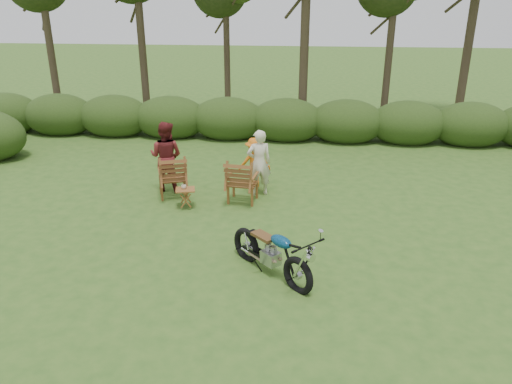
# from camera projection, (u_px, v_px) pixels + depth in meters

# --- Properties ---
(ground) EXTENTS (80.00, 80.00, 0.00)m
(ground) POSITION_uv_depth(u_px,v_px,m) (264.00, 279.00, 8.76)
(ground) COLOR #2D501A
(ground) RESTS_ON ground
(tree_line) EXTENTS (22.52, 11.62, 8.14)m
(tree_line) POSITION_uv_depth(u_px,v_px,m) (305.00, 20.00, 16.27)
(tree_line) COLOR #382D1E
(tree_line) RESTS_ON ground
(motorcycle) EXTENTS (1.91, 1.91, 1.12)m
(motorcycle) POSITION_uv_depth(u_px,v_px,m) (271.00, 273.00, 8.94)
(motorcycle) COLOR #0B5C91
(motorcycle) RESTS_ON ground
(lawn_chair_right) EXTENTS (0.83, 0.83, 1.07)m
(lawn_chair_right) POSITION_uv_depth(u_px,v_px,m) (243.00, 201.00, 12.00)
(lawn_chair_right) COLOR brown
(lawn_chair_right) RESTS_ON ground
(lawn_chair_left) EXTENTS (0.94, 0.94, 1.07)m
(lawn_chair_left) POSITION_uv_depth(u_px,v_px,m) (174.00, 196.00, 12.30)
(lawn_chair_left) COLOR brown
(lawn_chair_left) RESTS_ON ground
(side_table) EXTENTS (0.53, 0.47, 0.47)m
(side_table) POSITION_uv_depth(u_px,v_px,m) (186.00, 198.00, 11.56)
(side_table) COLOR brown
(side_table) RESTS_ON ground
(cup) EXTENTS (0.14, 0.14, 0.09)m
(cup) POSITION_uv_depth(u_px,v_px,m) (184.00, 187.00, 11.48)
(cup) COLOR beige
(cup) RESTS_ON side_table
(adult_a) EXTENTS (0.69, 0.56, 1.65)m
(adult_a) POSITION_uv_depth(u_px,v_px,m) (259.00, 194.00, 12.41)
(adult_a) COLOR beige
(adult_a) RESTS_ON ground
(adult_b) EXTENTS (0.96, 0.81, 1.77)m
(adult_b) POSITION_uv_depth(u_px,v_px,m) (168.00, 189.00, 12.71)
(adult_b) COLOR maroon
(adult_b) RESTS_ON ground
(child) EXTENTS (0.93, 0.67, 1.29)m
(child) POSITION_uv_depth(u_px,v_px,m) (254.00, 186.00, 12.94)
(child) COLOR orange
(child) RESTS_ON ground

